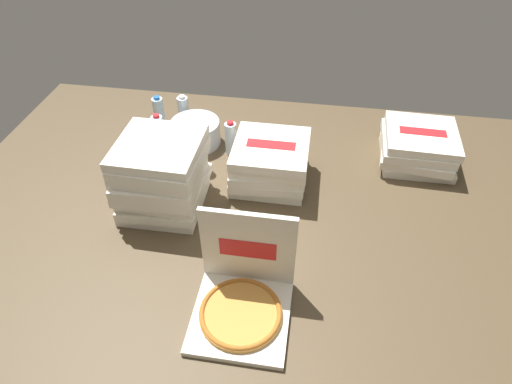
{
  "coord_description": "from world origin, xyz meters",
  "views": [
    {
      "loc": [
        0.26,
        -1.45,
        1.55
      ],
      "look_at": [
        0.01,
        0.1,
        0.14
      ],
      "focal_mm": 30.85,
      "sensor_mm": 36.0,
      "label": 1
    }
  ],
  "objects_px": {
    "ice_bucket": "(196,132)",
    "water_bottle_4": "(154,143)",
    "water_bottle_2": "(159,131)",
    "water_bottle_5": "(200,153)",
    "pizza_stack_right_near": "(418,147)",
    "pizza_stack_center_near": "(162,176)",
    "water_bottle_3": "(159,112)",
    "water_bottle_1": "(231,138)",
    "pizza_stack_right_mid": "(270,162)",
    "water_bottle_0": "(184,112)",
    "open_pizza_box": "(243,295)"
  },
  "relations": [
    {
      "from": "pizza_stack_center_near",
      "to": "pizza_stack_right_near",
      "type": "distance_m",
      "value": 1.41
    },
    {
      "from": "water_bottle_3",
      "to": "water_bottle_1",
      "type": "bearing_deg",
      "value": -22.15
    },
    {
      "from": "open_pizza_box",
      "to": "water_bottle_1",
      "type": "relative_size",
      "value": 1.94
    },
    {
      "from": "water_bottle_2",
      "to": "open_pizza_box",
      "type": "bearing_deg",
      "value": -56.43
    },
    {
      "from": "pizza_stack_right_near",
      "to": "water_bottle_5",
      "type": "xyz_separation_m",
      "value": [
        -1.18,
        -0.25,
        0.0
      ]
    },
    {
      "from": "pizza_stack_center_near",
      "to": "water_bottle_1",
      "type": "distance_m",
      "value": 0.55
    },
    {
      "from": "water_bottle_1",
      "to": "water_bottle_3",
      "type": "relative_size",
      "value": 1.0
    },
    {
      "from": "water_bottle_2",
      "to": "water_bottle_5",
      "type": "relative_size",
      "value": 1.0
    },
    {
      "from": "water_bottle_1",
      "to": "water_bottle_5",
      "type": "distance_m",
      "value": 0.22
    },
    {
      "from": "pizza_stack_center_near",
      "to": "water_bottle_4",
      "type": "bearing_deg",
      "value": 115.77
    },
    {
      "from": "water_bottle_2",
      "to": "pizza_stack_right_near",
      "type": "bearing_deg",
      "value": 3.11
    },
    {
      "from": "open_pizza_box",
      "to": "water_bottle_2",
      "type": "xyz_separation_m",
      "value": [
        -0.68,
        1.03,
        0.02
      ]
    },
    {
      "from": "water_bottle_3",
      "to": "water_bottle_4",
      "type": "relative_size",
      "value": 1.0
    },
    {
      "from": "water_bottle_5",
      "to": "pizza_stack_center_near",
      "type": "bearing_deg",
      "value": -107.25
    },
    {
      "from": "ice_bucket",
      "to": "water_bottle_3",
      "type": "distance_m",
      "value": 0.3
    },
    {
      "from": "open_pizza_box",
      "to": "ice_bucket",
      "type": "relative_size",
      "value": 1.42
    },
    {
      "from": "pizza_stack_right_near",
      "to": "water_bottle_2",
      "type": "distance_m",
      "value": 1.48
    },
    {
      "from": "pizza_stack_right_mid",
      "to": "water_bottle_0",
      "type": "bearing_deg",
      "value": 143.09
    },
    {
      "from": "water_bottle_1",
      "to": "pizza_stack_right_mid",
      "type": "bearing_deg",
      "value": -40.34
    },
    {
      "from": "ice_bucket",
      "to": "water_bottle_2",
      "type": "height_order",
      "value": "water_bottle_2"
    },
    {
      "from": "water_bottle_1",
      "to": "water_bottle_3",
      "type": "xyz_separation_m",
      "value": [
        -0.49,
        0.2,
        0.0
      ]
    },
    {
      "from": "pizza_stack_right_mid",
      "to": "pizza_stack_right_near",
      "type": "height_order",
      "value": "pizza_stack_right_mid"
    },
    {
      "from": "water_bottle_2",
      "to": "water_bottle_5",
      "type": "height_order",
      "value": "same"
    },
    {
      "from": "open_pizza_box",
      "to": "water_bottle_5",
      "type": "distance_m",
      "value": 0.94
    },
    {
      "from": "pizza_stack_center_near",
      "to": "water_bottle_2",
      "type": "xyz_separation_m",
      "value": [
        -0.19,
        0.5,
        -0.09
      ]
    },
    {
      "from": "pizza_stack_right_near",
      "to": "water_bottle_3",
      "type": "bearing_deg",
      "value": 175.73
    },
    {
      "from": "water_bottle_1",
      "to": "ice_bucket",
      "type": "bearing_deg",
      "value": 164.06
    },
    {
      "from": "pizza_stack_right_near",
      "to": "ice_bucket",
      "type": "distance_m",
      "value": 1.27
    },
    {
      "from": "pizza_stack_right_near",
      "to": "ice_bucket",
      "type": "relative_size",
      "value": 1.45
    },
    {
      "from": "open_pizza_box",
      "to": "pizza_stack_center_near",
      "type": "height_order",
      "value": "open_pizza_box"
    },
    {
      "from": "open_pizza_box",
      "to": "pizza_stack_center_near",
      "type": "xyz_separation_m",
      "value": [
        -0.49,
        0.54,
        0.11
      ]
    },
    {
      "from": "pizza_stack_right_mid",
      "to": "pizza_stack_right_near",
      "type": "distance_m",
      "value": 0.85
    },
    {
      "from": "water_bottle_3",
      "to": "water_bottle_0",
      "type": "bearing_deg",
      "value": 12.88
    },
    {
      "from": "open_pizza_box",
      "to": "water_bottle_3",
      "type": "xyz_separation_m",
      "value": [
        -0.75,
        1.23,
        0.02
      ]
    },
    {
      "from": "open_pizza_box",
      "to": "water_bottle_0",
      "type": "height_order",
      "value": "open_pizza_box"
    },
    {
      "from": "water_bottle_1",
      "to": "water_bottle_4",
      "type": "relative_size",
      "value": 1.0
    },
    {
      "from": "pizza_stack_center_near",
      "to": "water_bottle_3",
      "type": "xyz_separation_m",
      "value": [
        -0.26,
        0.69,
        -0.09
      ]
    },
    {
      "from": "pizza_stack_center_near",
      "to": "water_bottle_0",
      "type": "relative_size",
      "value": 1.96
    },
    {
      "from": "pizza_stack_right_mid",
      "to": "water_bottle_2",
      "type": "height_order",
      "value": "pizza_stack_right_mid"
    },
    {
      "from": "water_bottle_5",
      "to": "water_bottle_1",
      "type": "bearing_deg",
      "value": 50.9
    },
    {
      "from": "pizza_stack_right_mid",
      "to": "water_bottle_4",
      "type": "distance_m",
      "value": 0.68
    },
    {
      "from": "open_pizza_box",
      "to": "pizza_stack_right_near",
      "type": "bearing_deg",
      "value": 54.42
    },
    {
      "from": "pizza_stack_right_near",
      "to": "water_bottle_0",
      "type": "height_order",
      "value": "water_bottle_0"
    },
    {
      "from": "ice_bucket",
      "to": "water_bottle_4",
      "type": "bearing_deg",
      "value": -136.48
    },
    {
      "from": "ice_bucket",
      "to": "water_bottle_1",
      "type": "bearing_deg",
      "value": -15.94
    },
    {
      "from": "water_bottle_1",
      "to": "open_pizza_box",
      "type": "bearing_deg",
      "value": -76.13
    },
    {
      "from": "water_bottle_3",
      "to": "water_bottle_5",
      "type": "xyz_separation_m",
      "value": [
        0.36,
        -0.37,
        0.0
      ]
    },
    {
      "from": "pizza_stack_right_mid",
      "to": "pizza_stack_right_near",
      "type": "bearing_deg",
      "value": 20.55
    },
    {
      "from": "pizza_stack_center_near",
      "to": "pizza_stack_right_near",
      "type": "height_order",
      "value": "pizza_stack_center_near"
    },
    {
      "from": "water_bottle_1",
      "to": "water_bottle_0",
      "type": "bearing_deg",
      "value": 145.79
    }
  ]
}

